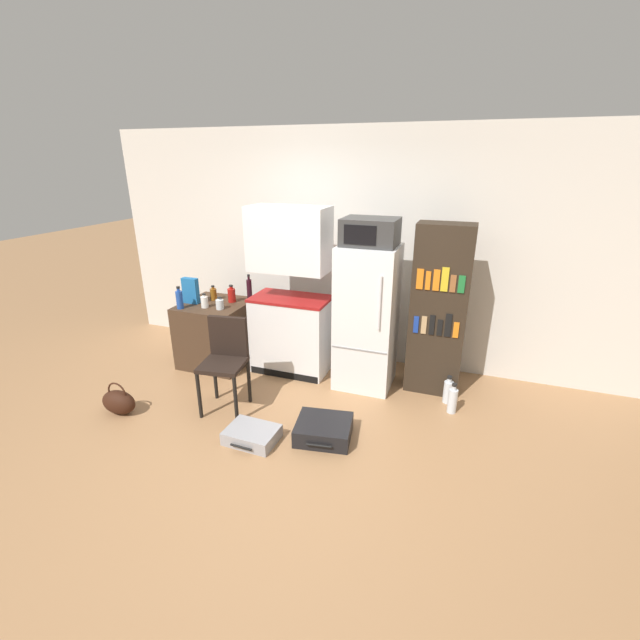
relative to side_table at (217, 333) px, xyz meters
name	(u,v)px	position (x,y,z in m)	size (l,w,h in m)	color
ground_plane	(273,442)	(1.31, -1.23, -0.38)	(24.00, 24.00, 0.00)	#A3754C
wall_back	(358,249)	(1.51, 0.77, 0.97)	(6.40, 0.10, 2.68)	silver
side_table	(217,333)	(0.00, 0.00, 0.00)	(0.74, 0.75, 0.75)	#422D1E
kitchen_hutch	(291,298)	(0.92, 0.13, 0.50)	(0.87, 0.51, 1.88)	white
refrigerator	(367,318)	(1.81, 0.09, 0.39)	(0.60, 0.59, 1.53)	white
microwave	(370,232)	(1.81, 0.09, 1.29)	(0.54, 0.44, 0.27)	#333333
bookshelf	(438,311)	(2.52, 0.22, 0.51)	(0.55, 0.33, 1.77)	#2D2319
bottle_blue_soda	(179,299)	(-0.26, -0.29, 0.48)	(0.08, 0.08, 0.26)	#1E47A3
bottle_ketchup_red	(232,295)	(0.17, 0.12, 0.46)	(0.09, 0.09, 0.21)	#AD1914
bottle_clear_short	(220,304)	(0.18, -0.15, 0.43)	(0.09, 0.09, 0.14)	silver
bottle_amber_beer	(213,294)	(-0.08, 0.11, 0.45)	(0.08, 0.08, 0.18)	brown
bottle_milk_white	(205,302)	(-0.02, -0.16, 0.44)	(0.08, 0.08, 0.16)	white
bottle_wine_dark	(249,288)	(0.30, 0.31, 0.50)	(0.06, 0.06, 0.30)	black
cereal_box	(191,291)	(-0.25, -0.08, 0.53)	(0.19, 0.07, 0.30)	#1E66A8
chair	(226,355)	(0.64, -0.82, 0.18)	(0.46, 0.46, 0.91)	black
suitcase_large_flat	(324,430)	(1.71, -1.01, -0.30)	(0.54, 0.50, 0.16)	black
suitcase_small_flat	(252,435)	(1.14, -1.27, -0.32)	(0.45, 0.37, 0.12)	#99999E
handbag	(119,402)	(-0.29, -1.32, -0.25)	(0.36, 0.20, 0.33)	#33190F
water_bottle_front	(448,391)	(2.71, -0.02, -0.25)	(0.10, 0.10, 0.30)	silver
water_bottle_middle	(453,400)	(2.76, -0.20, -0.24)	(0.09, 0.09, 0.32)	silver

